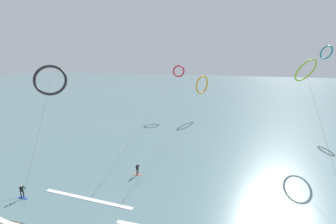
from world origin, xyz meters
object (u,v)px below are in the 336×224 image
at_px(kite_amber, 202,85).
at_px(kite_crimson, 179,71).
at_px(surfer_cobalt, 22,192).
at_px(kite_charcoal, 50,80).
at_px(surfer_coral, 137,170).
at_px(kite_teal, 327,53).
at_px(kite_lime, 306,70).

xyz_separation_m(kite_amber, kite_crimson, (-7.09, 1.85, 3.45)).
relative_size(surfer_cobalt, kite_charcoal, 0.11).
xyz_separation_m(surfer_coral, kite_amber, (3.40, 36.28, 8.09)).
bearing_deg(kite_teal, kite_lime, -53.61).
bearing_deg(surfer_coral, kite_teal, -25.83).
xyz_separation_m(surfer_coral, kite_teal, (32.73, 38.58, 16.58)).
height_order(kite_teal, kite_lime, kite_teal).
distance_m(surfer_coral, kite_amber, 37.33).
distance_m(surfer_cobalt, kite_amber, 48.22).
relative_size(kite_amber, kite_teal, 0.94).
xyz_separation_m(surfer_cobalt, kite_lime, (34.99, 28.74, 13.20)).
bearing_deg(kite_amber, kite_crimson, -76.31).
relative_size(surfer_cobalt, kite_lime, 0.06).
bearing_deg(surfer_cobalt, kite_crimson, -175.12).
relative_size(surfer_cobalt, kite_crimson, 0.04).
bearing_deg(kite_lime, kite_teal, -156.95).
bearing_deg(kite_teal, kite_amber, -115.03).
xyz_separation_m(surfer_coral, kite_crimson, (-3.69, 38.13, 11.53)).
bearing_deg(kite_crimson, surfer_cobalt, -104.23).
bearing_deg(kite_lime, surfer_cobalt, -3.45).
bearing_deg(kite_amber, kite_charcoal, 0.06).
bearing_deg(kite_charcoal, kite_teal, 5.53).
distance_m(surfer_cobalt, kite_teal, 66.62).
relative_size(kite_amber, kite_lime, 1.61).
height_order(surfer_cobalt, kite_teal, kite_teal).
xyz_separation_m(kite_amber, kite_charcoal, (-18.50, -34.38, 3.96)).
relative_size(surfer_coral, kite_amber, 0.04).
bearing_deg(surfer_cobalt, kite_lime, 142.77).
bearing_deg(surfer_coral, kite_lime, -36.53).
bearing_deg(surfer_cobalt, surfer_coral, 143.67).
distance_m(surfer_cobalt, kite_crimson, 49.14).
height_order(kite_charcoal, kite_crimson, kite_charcoal).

